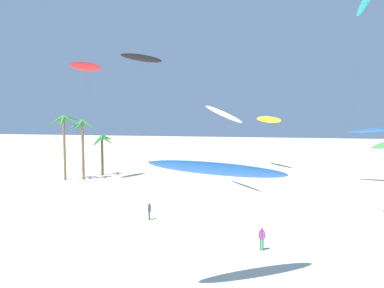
# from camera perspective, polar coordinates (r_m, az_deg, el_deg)

# --- Properties ---
(palm_tree_0) EXTENTS (5.00, 4.97, 9.82)m
(palm_tree_0) POSITION_cam_1_polar(r_m,az_deg,el_deg) (58.22, -19.18, 2.51)
(palm_tree_0) COLOR olive
(palm_tree_0) RESTS_ON ground
(palm_tree_1) EXTENTS (4.26, 4.72, 6.62)m
(palm_tree_1) POSITION_cam_1_polar(r_m,az_deg,el_deg) (61.45, -13.72, 0.17)
(palm_tree_1) COLOR brown
(palm_tree_1) RESTS_ON ground
(palm_tree_2) EXTENTS (4.67, 5.01, 9.14)m
(palm_tree_2) POSITION_cam_1_polar(r_m,az_deg,el_deg) (57.80, -16.61, 1.81)
(palm_tree_2) COLOR olive
(palm_tree_2) RESTS_ON ground
(flying_kite_1) EXTENTS (6.26, 7.47, 11.59)m
(flying_kite_1) POSITION_cam_1_polar(r_m,az_deg,el_deg) (47.72, 4.73, 4.71)
(flying_kite_1) COLOR white
(flying_kite_1) RESTS_ON ground
(flying_kite_2) EXTENTS (7.50, 11.46, 20.78)m
(flying_kite_2) POSITION_cam_1_polar(r_m,az_deg,el_deg) (65.90, -7.85, 13.06)
(flying_kite_2) COLOR black
(flying_kite_2) RESTS_ON ground
(flying_kite_3) EXTENTS (8.60, 10.79, 8.48)m
(flying_kite_3) POSITION_cam_1_polar(r_m,az_deg,el_deg) (58.69, 27.24, 1.96)
(flying_kite_3) COLOR blue
(flying_kite_3) RESTS_ON ground
(flying_kite_7) EXTENTS (8.21, 7.24, 8.07)m
(flying_kite_7) POSITION_cam_1_polar(r_m,az_deg,el_deg) (20.88, 4.98, -3.97)
(flying_kite_7) COLOR blue
(flying_kite_7) RESTS_ON ground
(flying_kite_8) EXTENTS (5.29, 12.87, 9.79)m
(flying_kite_8) POSITION_cam_1_polar(r_m,az_deg,el_deg) (69.58, 11.73, 3.74)
(flying_kite_8) COLOR yellow
(flying_kite_8) RESTS_ON ground
(flying_kite_9) EXTENTS (5.07, 5.77, 17.58)m
(flying_kite_9) POSITION_cam_1_polar(r_m,az_deg,el_deg) (56.82, -16.10, 11.44)
(flying_kite_9) COLOR red
(flying_kite_9) RESTS_ON ground
(person_foreground_walker) EXTENTS (0.24, 0.51, 1.68)m
(person_foreground_walker) POSITION_cam_1_polar(r_m,az_deg,el_deg) (35.52, -6.63, -10.18)
(person_foreground_walker) COLOR slate
(person_foreground_walker) RESTS_ON ground
(person_near_left) EXTENTS (0.51, 0.21, 1.76)m
(person_near_left) POSITION_cam_1_polar(r_m,az_deg,el_deg) (28.33, 10.75, -14.06)
(person_near_left) COLOR #338E56
(person_near_left) RESTS_ON ground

